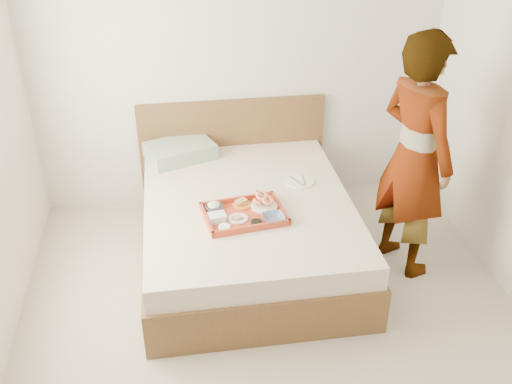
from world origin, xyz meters
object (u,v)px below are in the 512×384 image
at_px(bed, 248,229).
at_px(tray, 244,214).
at_px(dinner_plate, 300,181).
at_px(person, 415,157).

xyz_separation_m(bed, tray, (-0.06, -0.23, 0.29)).
xyz_separation_m(tray, dinner_plate, (0.51, 0.43, -0.02)).
distance_m(bed, dinner_plate, 0.56).
bearing_deg(bed, dinner_plate, 24.05).
relative_size(bed, dinner_plate, 8.75).
bearing_deg(person, bed, 57.67).
relative_size(dinner_plate, person, 0.12).
relative_size(bed, tray, 3.50).
bearing_deg(tray, person, -8.23).
height_order(tray, person, person).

